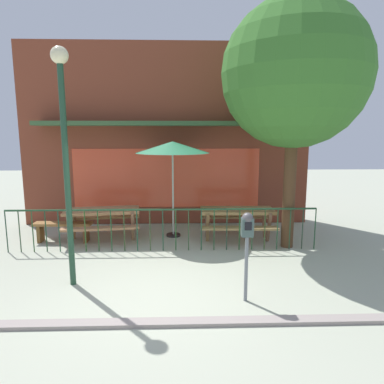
# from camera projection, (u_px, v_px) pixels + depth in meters

# --- Properties ---
(ground) EXTENTS (40.00, 40.00, 0.00)m
(ground) POSITION_uv_depth(u_px,v_px,m) (157.00, 294.00, 5.63)
(ground) COLOR #A9AE97
(pub_storefront) EXTENTS (8.24, 1.22, 5.13)m
(pub_storefront) POSITION_uv_depth(u_px,v_px,m) (167.00, 136.00, 9.93)
(pub_storefront) COLOR #4E2A18
(pub_storefront) RESTS_ON ground
(patio_fence_front) EXTENTS (6.94, 0.04, 0.97)m
(patio_fence_front) POSITION_uv_depth(u_px,v_px,m) (163.00, 222.00, 7.64)
(patio_fence_front) COLOR #1F4327
(patio_fence_front) RESTS_ON ground
(picnic_table_left) EXTENTS (1.95, 1.57, 0.79)m
(picnic_table_left) POSITION_uv_depth(u_px,v_px,m) (102.00, 216.00, 8.46)
(picnic_table_left) COLOR #A27046
(picnic_table_left) RESTS_ON ground
(picnic_table_right) EXTENTS (1.84, 1.42, 0.79)m
(picnic_table_right) POSITION_uv_depth(u_px,v_px,m) (237.00, 215.00, 8.49)
(picnic_table_right) COLOR #997745
(picnic_table_right) RESTS_ON ground
(patio_umbrella) EXTENTS (1.85, 1.85, 2.43)m
(patio_umbrella) POSITION_uv_depth(u_px,v_px,m) (173.00, 148.00, 8.49)
(patio_umbrella) COLOR black
(patio_umbrella) RESTS_ON ground
(patio_bench) EXTENTS (1.41, 0.37, 0.48)m
(patio_bench) POSITION_uv_depth(u_px,v_px,m) (63.00, 228.00, 8.34)
(patio_bench) COLOR olive
(patio_bench) RESTS_ON ground
(parking_meter_near) EXTENTS (0.18, 0.17, 1.43)m
(parking_meter_near) POSITION_uv_depth(u_px,v_px,m) (247.00, 233.00, 5.23)
(parking_meter_near) COLOR slate
(parking_meter_near) RESTS_ON ground
(street_tree) EXTENTS (3.20, 3.20, 5.48)m
(street_tree) POSITION_uv_depth(u_px,v_px,m) (295.00, 75.00, 7.40)
(street_tree) COLOR #50341E
(street_tree) RESTS_ON ground
(street_lamp) EXTENTS (0.28, 0.28, 3.97)m
(street_lamp) POSITION_uv_depth(u_px,v_px,m) (64.00, 135.00, 5.58)
(street_lamp) COLOR #20432D
(street_lamp) RESTS_ON ground
(curb_edge) EXTENTS (11.53, 0.20, 0.11)m
(curb_edge) POSITION_uv_depth(u_px,v_px,m) (152.00, 325.00, 4.73)
(curb_edge) COLOR gray
(curb_edge) RESTS_ON ground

